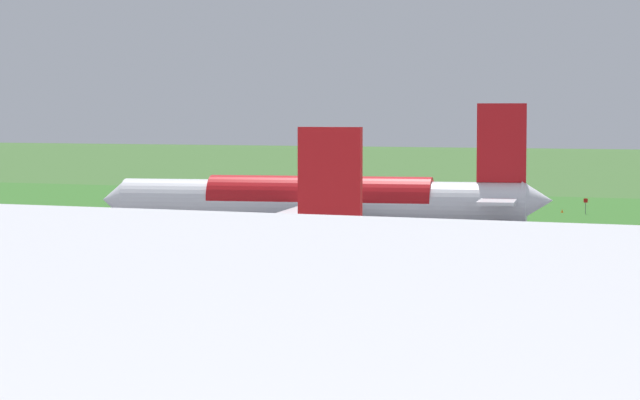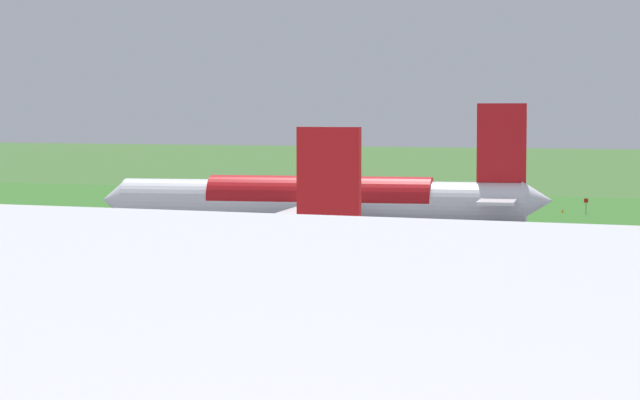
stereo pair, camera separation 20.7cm
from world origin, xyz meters
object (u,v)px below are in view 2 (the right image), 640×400
at_px(service_car_followme, 6,228).
at_px(no_stopping_sign, 586,205).
at_px(airliner_main, 323,201).
at_px(traffic_cone_orange, 563,211).
at_px(service_truck_baggage, 592,275).
at_px(airliner_parked_mid, 115,255).

height_order(service_car_followme, no_stopping_sign, no_stopping_sign).
bearing_deg(airliner_main, traffic_cone_orange, -109.17).
xyz_separation_m(no_stopping_sign, traffic_cone_orange, (3.72, -1.33, -1.11)).
bearing_deg(service_truck_baggage, airliner_main, -40.93).
relative_size(no_stopping_sign, traffic_cone_orange, 4.22).
relative_size(airliner_parked_mid, service_car_followme, 10.38).
xyz_separation_m(airliner_parked_mid, no_stopping_sign, (-15.17, -102.61, -2.35)).
bearing_deg(no_stopping_sign, service_truck_baggage, 102.01).
distance_m(service_truck_baggage, traffic_cone_orange, 85.40).
bearing_deg(traffic_cone_orange, service_car_followme, 48.60).
bearing_deg(traffic_cone_orange, no_stopping_sign, 160.32).
bearing_deg(service_car_followme, no_stopping_sign, -133.93).
bearing_deg(service_truck_baggage, airliner_parked_mid, 33.11).
distance_m(service_car_followme, traffic_cone_orange, 81.53).
xyz_separation_m(airliner_parked_mid, service_truck_baggage, (-32.49, -21.19, -2.33)).
xyz_separation_m(service_car_followme, traffic_cone_orange, (-53.92, -61.16, -0.57)).
bearing_deg(airliner_parked_mid, service_truck_baggage, -146.89).
relative_size(airliner_parked_mid, no_stopping_sign, 20.16).
xyz_separation_m(airliner_main, traffic_cone_orange, (-17.23, -49.57, -4.08)).
distance_m(airliner_main, no_stopping_sign, 52.67).
xyz_separation_m(airliner_main, no_stopping_sign, (-20.95, -48.24, -2.96)).
relative_size(service_car_followme, no_stopping_sign, 1.94).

